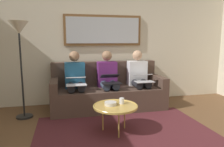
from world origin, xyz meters
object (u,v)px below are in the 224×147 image
(coffee_table, at_px, (115,106))
(laptop_black, at_px, (111,79))
(laptop_white, at_px, (76,81))
(standing_lamp, at_px, (19,39))
(bowl, at_px, (110,104))
(couch, at_px, (107,92))
(person_middle, at_px, (108,78))
(framed_mirror, at_px, (103,30))
(cup, at_px, (122,101))
(person_left, at_px, (139,77))
(laptop_silver, at_px, (143,78))
(person_right, at_px, (75,79))

(coffee_table, height_order, laptop_black, laptop_black)
(laptop_black, relative_size, laptop_white, 1.04)
(standing_lamp, bearing_deg, bowl, 145.94)
(couch, height_order, person_middle, person_middle)
(laptop_white, height_order, standing_lamp, standing_lamp)
(framed_mirror, height_order, cup, framed_mirror)
(laptop_black, bearing_deg, standing_lamp, -1.24)
(couch, distance_m, cup, 1.16)
(cup, xyz_separation_m, standing_lamp, (1.53, -0.88, 0.92))
(person_left, bearing_deg, laptop_silver, 90.00)
(laptop_black, height_order, person_right, person_right)
(person_left, xyz_separation_m, person_right, (1.28, 0.00, 0.00))
(bowl, relative_size, laptop_silver, 0.50)
(coffee_table, height_order, person_left, person_left)
(framed_mirror, height_order, laptop_black, framed_mirror)
(cup, xyz_separation_m, person_right, (0.62, -1.08, 0.16))
(person_left, bearing_deg, person_right, 0.00)
(couch, distance_m, laptop_black, 0.44)
(person_right, distance_m, laptop_white, 0.25)
(person_middle, distance_m, laptop_white, 0.69)
(person_middle, relative_size, laptop_black, 3.08)
(person_middle, bearing_deg, laptop_white, 21.27)
(cup, height_order, person_right, person_right)
(framed_mirror, bearing_deg, standing_lamp, 22.94)
(laptop_silver, bearing_deg, person_right, -10.96)
(framed_mirror, height_order, bowl, framed_mirror)
(bowl, distance_m, standing_lamp, 1.88)
(bowl, relative_size, person_left, 0.15)
(coffee_table, bearing_deg, person_left, -124.01)
(standing_lamp, bearing_deg, person_middle, -172.69)
(person_middle, bearing_deg, laptop_black, 90.00)
(laptop_silver, height_order, laptop_black, laptop_black)
(couch, distance_m, bowl, 1.20)
(framed_mirror, xyz_separation_m, cup, (0.02, 1.54, -1.10))
(cup, bearing_deg, bowl, 8.69)
(laptop_silver, xyz_separation_m, laptop_black, (0.64, -0.02, -0.00))
(bowl, distance_m, laptop_black, 0.92)
(coffee_table, xyz_separation_m, cup, (-0.11, -0.07, 0.06))
(couch, xyz_separation_m, person_left, (-0.64, 0.07, 0.30))
(laptop_silver, distance_m, person_middle, 0.69)
(coffee_table, height_order, standing_lamp, standing_lamp)
(coffee_table, relative_size, laptop_black, 1.76)
(couch, xyz_separation_m, framed_mirror, (0.00, -0.39, 1.24))
(person_middle, distance_m, person_right, 0.64)
(bowl, relative_size, laptop_black, 0.47)
(bowl, bearing_deg, person_middle, -100.24)
(cup, relative_size, laptop_black, 0.24)
(framed_mirror, distance_m, cup, 1.89)
(cup, bearing_deg, coffee_table, 29.96)
(laptop_black, height_order, standing_lamp, standing_lamp)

